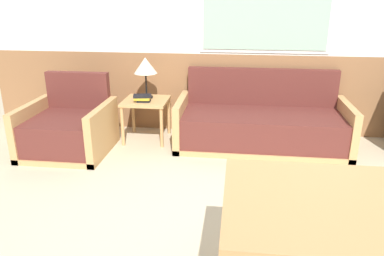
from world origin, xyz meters
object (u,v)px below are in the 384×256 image
couch (261,125)px  side_table (146,106)px  armchair (69,130)px  table_lamp (145,67)px

couch → side_table: size_ratio=3.71×
armchair → side_table: armchair is taller
side_table → table_lamp: 0.47m
couch → table_lamp: table_lamp is taller
side_table → table_lamp: size_ratio=1.08×
couch → side_table: bearing=178.4°
armchair → side_table: size_ratio=1.72×
armchair → couch: bearing=4.7°
side_table → table_lamp: bearing=96.4°
side_table → table_lamp: (-0.01, 0.09, 0.46)m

